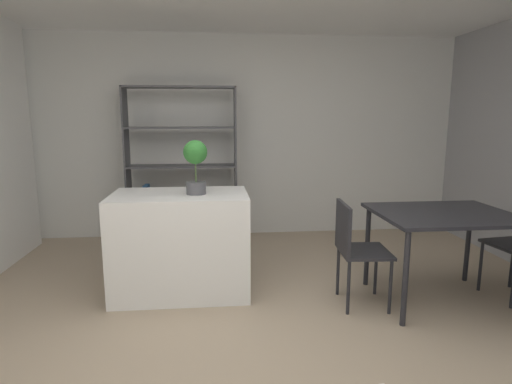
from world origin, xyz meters
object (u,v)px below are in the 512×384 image
Objects in this scene: kitchen_island at (181,243)px; dining_table at (444,221)px; open_bookshelf at (176,176)px; dining_chair_island_side at (354,243)px; potted_plant_on_island at (195,162)px.

kitchen_island reaches higher than dining_table.
open_bookshelf is 1.73× the size of dining_table.
open_bookshelf is at bearing 96.39° from kitchen_island.
dining_table is 1.28× the size of dining_chair_island_side.
kitchen_island is at bearing 167.57° from potted_plant_on_island.
potted_plant_on_island is 0.54× the size of dining_chair_island_side.
open_bookshelf is at bearing 43.44° from dining_chair_island_side.
open_bookshelf is (-0.18, 1.60, 0.39)m from kitchen_island.
dining_table is at bearing -39.90° from open_bookshelf.
kitchen_island is 0.76m from potted_plant_on_island.
dining_table is at bearing -10.36° from potted_plant_on_island.
dining_chair_island_side is (1.46, -0.41, 0.08)m from kitchen_island.
dining_chair_island_side is (1.64, -2.01, -0.31)m from open_bookshelf.
kitchen_island is 2.29m from dining_table.
potted_plant_on_island is at bearing 78.29° from dining_chair_island_side.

